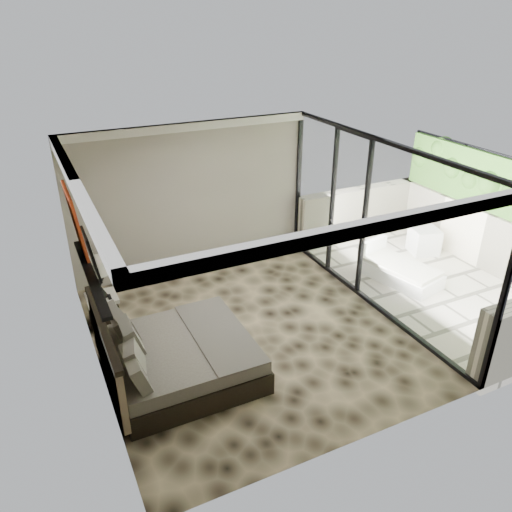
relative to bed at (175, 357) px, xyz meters
name	(u,v)px	position (x,y,z in m)	size (l,w,h in m)	color
floor	(250,333)	(1.34, 0.47, -0.32)	(5.00, 5.00, 0.00)	black
ceiling	(249,158)	(1.34, 0.47, 2.47)	(4.50, 5.00, 0.02)	silver
back_wall	(192,199)	(1.34, 2.96, 1.08)	(4.50, 0.02, 2.80)	gray
left_wall	(88,287)	(-0.90, 0.47, 1.08)	(0.02, 5.00, 2.80)	gray
glass_wall	(376,226)	(3.59, 0.47, 1.08)	(0.08, 5.00, 2.80)	white
terrace_slab	(432,285)	(5.09, 0.47, -0.38)	(3.00, 5.00, 0.12)	beige
parapet_far	(491,242)	(6.44, 0.47, 0.23)	(0.30, 5.00, 1.10)	beige
foliage_hedge	(504,187)	(6.44, 0.47, 1.33)	(0.36, 4.60, 1.10)	#487D26
picture_ledge	(91,276)	(-0.84, 0.57, 1.18)	(0.12, 2.20, 0.05)	black
bed	(175,357)	(0.00, 0.00, 0.00)	(1.95, 1.90, 1.08)	black
nightstand	(104,312)	(-0.64, 1.71, -0.09)	(0.47, 0.47, 0.47)	black
table_lamp	(98,273)	(-0.64, 1.71, 0.61)	(0.36, 0.36, 0.65)	black
abstract_canvas	(75,221)	(-0.86, 1.33, 1.65)	(0.04, 0.90, 0.90)	#C35410
framed_print	(91,254)	(-0.80, 0.50, 1.50)	(0.03, 0.50, 0.60)	black
ottoman	(424,241)	(5.79, 1.53, -0.06)	(0.52, 0.52, 0.52)	silver
lounger	(398,270)	(4.57, 0.86, -0.14)	(1.04, 1.59, 0.57)	white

